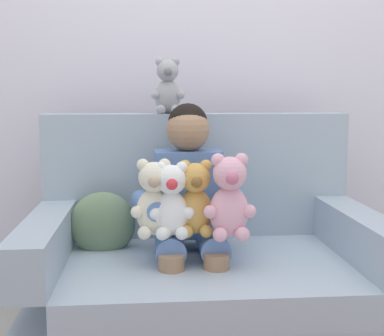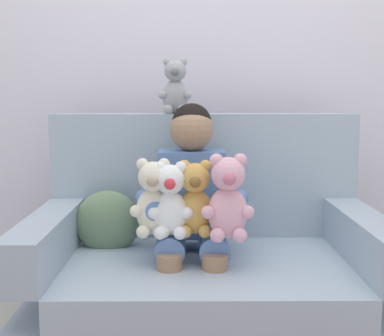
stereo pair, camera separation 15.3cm
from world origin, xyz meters
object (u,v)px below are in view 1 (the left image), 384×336
plush_white (171,202)px  plush_honey (195,200)px  seated_child (189,200)px  plush_cream (154,200)px  throw_pillow (103,224)px  armchair (204,283)px  plush_grey_on_backrest (168,88)px  plush_pink (229,199)px

plush_white → plush_honey: 0.09m
seated_child → plush_honey: bearing=-91.8°
plush_cream → throw_pillow: bearing=152.9°
seated_child → plush_white: seated_child is taller
armchair → throw_pillow: 0.46m
armchair → plush_cream: size_ratio=4.66×
plush_cream → throw_pillow: size_ratio=1.08×
seated_child → plush_cream: (-0.14, -0.14, 0.03)m
plush_grey_on_backrest → throw_pillow: 0.63m
armchair → plush_cream: armchair is taller
armchair → plush_honey: 0.38m
plush_grey_on_backrest → armchair: bearing=-57.8°
seated_child → plush_white: 0.17m
plush_pink → plush_white: bearing=151.9°
plush_honey → plush_grey_on_backrest: bearing=104.6°
plush_honey → plush_pink: bearing=-22.0°
armchair → throw_pillow: size_ratio=5.03×
throw_pillow → plush_grey_on_backrest: bearing=35.1°
plush_honey → plush_pink: 0.13m
seated_child → plush_grey_on_backrest: (-0.07, 0.28, 0.43)m
plush_honey → plush_cream: size_ratio=0.98×
plush_honey → throw_pillow: plush_honey is taller
plush_grey_on_backrest → plush_pink: bearing=-57.8°
plush_pink → plush_grey_on_backrest: (-0.19, 0.47, 0.39)m
plush_cream → plush_grey_on_backrest: plush_grey_on_backrest is taller
plush_pink → throw_pillow: bearing=130.3°
plush_white → plush_honey: size_ratio=0.99×
plush_white → seated_child: bearing=60.0°
plush_pink → throw_pillow: size_ratio=1.17×
seated_child → plush_white: size_ratio=3.04×
armchair → plush_pink: (0.07, -0.17, 0.37)m
seated_child → plush_cream: bearing=-141.6°
plush_honey → plush_pink: (0.11, -0.06, 0.01)m
plush_grey_on_backrest → seated_child: bearing=-66.6°
armchair → throw_pillow: bearing=164.7°
plush_cream → throw_pillow: 0.34m
plush_grey_on_backrest → throw_pillow: (-0.27, -0.19, -0.54)m
seated_child → plush_pink: 0.23m
seated_child → plush_pink: size_ratio=2.72×
plush_pink → plush_honey: bearing=135.6°
armchair → plush_pink: size_ratio=4.31×
seated_child → throw_pillow: seated_child is taller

